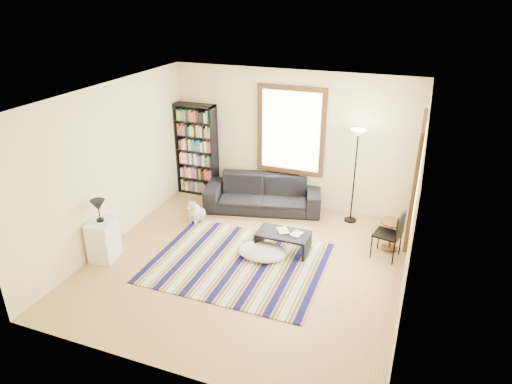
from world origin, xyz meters
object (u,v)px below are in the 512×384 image
(bookshelf, at_px, (197,150))
(floor_lamp, at_px, (354,177))
(coffee_table, at_px, (283,242))
(white_cabinet, at_px, (103,240))
(sofa, at_px, (263,193))
(folding_chair, at_px, (387,234))
(floor_cushion, at_px, (262,252))
(dog, at_px, (197,210))
(side_table, at_px, (391,235))

(bookshelf, xyz_separation_m, floor_lamp, (3.43, -0.17, -0.07))
(coffee_table, relative_size, floor_lamp, 0.48)
(bookshelf, height_order, white_cabinet, bookshelf)
(sofa, xyz_separation_m, white_cabinet, (-1.87, -2.72, 0.01))
(floor_lamp, height_order, folding_chair, floor_lamp)
(coffee_table, xyz_separation_m, floor_cushion, (-0.27, -0.32, -0.08))
(floor_lamp, height_order, dog, floor_lamp)
(floor_lamp, xyz_separation_m, side_table, (0.83, -0.82, -0.66))
(coffee_table, relative_size, floor_cushion, 1.08)
(bookshelf, distance_m, dog, 1.58)
(side_table, relative_size, white_cabinet, 0.77)
(side_table, xyz_separation_m, white_cabinet, (-4.50, -2.00, 0.08))
(bookshelf, relative_size, folding_chair, 2.33)
(floor_cushion, height_order, floor_lamp, floor_lamp)
(sofa, height_order, bookshelf, bookshelf)
(floor_cushion, xyz_separation_m, folding_chair, (1.96, 0.76, 0.33))
(floor_cushion, bearing_deg, coffee_table, 49.04)
(sofa, height_order, floor_cushion, sofa)
(white_cabinet, bearing_deg, floor_cushion, 10.27)
(white_cabinet, bearing_deg, floor_lamp, 26.82)
(bookshelf, relative_size, floor_lamp, 1.08)
(sofa, height_order, coffee_table, sofa)
(white_cabinet, bearing_deg, dog, 53.13)
(bookshelf, bearing_deg, dog, -63.85)
(side_table, xyz_separation_m, folding_chair, (-0.05, -0.29, 0.16))
(coffee_table, relative_size, white_cabinet, 1.29)
(folding_chair, bearing_deg, side_table, 92.73)
(sofa, bearing_deg, white_cabinet, -138.29)
(sofa, bearing_deg, coffee_table, -72.09)
(coffee_table, distance_m, folding_chair, 1.76)
(bookshelf, height_order, floor_lamp, bookshelf)
(dog, bearing_deg, floor_lamp, 30.10)
(coffee_table, height_order, white_cabinet, white_cabinet)
(bookshelf, bearing_deg, sofa, -9.38)
(side_table, height_order, white_cabinet, white_cabinet)
(sofa, distance_m, white_cabinet, 3.30)
(bookshelf, distance_m, coffee_table, 3.16)
(sofa, bearing_deg, bookshelf, 156.90)
(floor_lamp, xyz_separation_m, white_cabinet, (-3.67, -2.82, -0.58))
(dog, bearing_deg, floor_cushion, -16.44)
(sofa, relative_size, floor_cushion, 2.82)
(coffee_table, height_order, side_table, side_table)
(floor_cushion, relative_size, side_table, 1.54)
(bookshelf, relative_size, coffee_table, 2.22)
(floor_lamp, relative_size, side_table, 3.44)
(side_table, bearing_deg, bookshelf, 166.96)
(floor_cushion, distance_m, floor_lamp, 2.35)
(side_table, bearing_deg, dog, -175.85)
(folding_chair, relative_size, white_cabinet, 1.23)
(coffee_table, distance_m, floor_lamp, 1.94)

